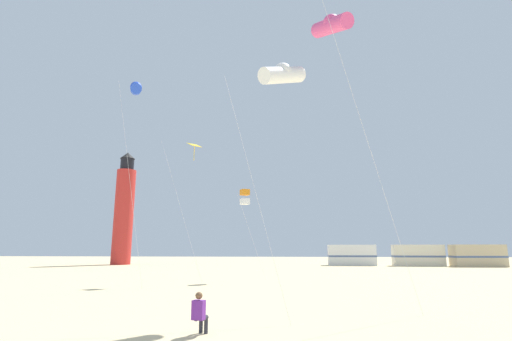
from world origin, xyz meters
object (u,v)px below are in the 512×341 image
(kite_flyer_standing, at_px, (200,312))
(rv_van_white, at_px, (352,255))
(rv_van_cream, at_px, (418,255))
(kite_tube_white, at_px, (283,74))
(lighthouse_distant, at_px, (124,211))
(kite_tube_rainbow, at_px, (331,25))
(kite_diamond_gold, at_px, (193,150))
(kite_box_orange, at_px, (245,197))
(kite_tube_blue, at_px, (136,89))
(rv_van_tan, at_px, (478,256))

(kite_flyer_standing, bearing_deg, rv_van_white, -91.16)
(rv_van_white, distance_m, rv_van_cream, 8.66)
(kite_tube_white, distance_m, lighthouse_distant, 46.67)
(kite_flyer_standing, height_order, rv_van_cream, rv_van_cream)
(rv_van_cream, bearing_deg, kite_flyer_standing, -111.34)
(kite_tube_rainbow, xyz_separation_m, kite_diamond_gold, (-9.12, 11.43, -2.61))
(kite_box_orange, xyz_separation_m, kite_diamond_gold, (-3.73, -1.41, 3.38))
(kite_tube_white, bearing_deg, kite_tube_blue, 141.10)
(kite_tube_white, bearing_deg, kite_diamond_gold, 119.91)
(kite_tube_rainbow, xyz_separation_m, lighthouse_distant, (-26.69, 39.10, -4.31))
(rv_van_cream, bearing_deg, rv_van_tan, -8.25)
(kite_tube_white, distance_m, rv_van_white, 41.66)
(kite_flyer_standing, relative_size, rv_van_cream, 0.18)
(lighthouse_distant, xyz_separation_m, rv_van_cream, (41.77, -0.76, -6.45))
(rv_van_white, bearing_deg, kite_tube_blue, -118.84)
(kite_box_orange, xyz_separation_m, lighthouse_distant, (-21.30, 26.27, 1.68))
(kite_tube_blue, xyz_separation_m, kite_tube_white, (9.94, -8.02, -3.24))
(kite_tube_white, relative_size, rv_van_tan, 1.57)
(kite_tube_rainbow, xyz_separation_m, kite_tube_white, (-2.21, -0.59, -2.56))
(kite_tube_blue, distance_m, kite_tube_white, 13.17)
(kite_diamond_gold, height_order, lighthouse_distant, lighthouse_distant)
(kite_tube_white, bearing_deg, rv_van_white, 77.73)
(kite_tube_blue, relative_size, rv_van_tan, 2.07)
(kite_tube_white, relative_size, rv_van_white, 1.58)
(kite_flyer_standing, distance_m, kite_tube_rainbow, 13.22)
(rv_van_white, bearing_deg, rv_van_tan, -7.33)
(kite_box_orange, relative_size, kite_tube_white, 0.66)
(kite_box_orange, bearing_deg, lighthouse_distant, 129.05)
(kite_tube_rainbow, height_order, rv_van_cream, kite_tube_rainbow)
(kite_box_orange, distance_m, rv_van_white, 29.41)
(kite_box_orange, bearing_deg, kite_tube_rainbow, -67.23)
(lighthouse_distant, xyz_separation_m, rv_van_tan, (48.80, -2.19, -6.45))
(rv_van_cream, xyz_separation_m, rv_van_tan, (7.03, -1.43, 0.00))
(kite_tube_blue, xyz_separation_m, rv_van_cream, (27.22, 30.92, -11.44))
(kite_box_orange, height_order, lighthouse_distant, lighthouse_distant)
(kite_tube_rainbow, xyz_separation_m, kite_box_orange, (-5.39, 12.84, -5.99))
(kite_diamond_gold, height_order, rv_van_white, kite_diamond_gold)
(kite_flyer_standing, distance_m, kite_tube_white, 10.09)
(kite_flyer_standing, bearing_deg, kite_diamond_gold, -61.14)
(rv_van_white, height_order, rv_van_tan, same)
(kite_tube_white, distance_m, kite_diamond_gold, 13.86)
(kite_diamond_gold, bearing_deg, kite_flyer_standing, -74.10)
(kite_flyer_standing, xyz_separation_m, lighthouse_distant, (-22.13, 43.68, 7.22))
(kite_flyer_standing, height_order, kite_tube_white, kite_tube_white)
(kite_diamond_gold, xyz_separation_m, rv_van_tan, (31.23, 25.49, -8.15))
(kite_flyer_standing, xyz_separation_m, rv_van_tan, (26.67, 41.49, 0.78))
(kite_diamond_gold, xyz_separation_m, rv_van_white, (15.60, 27.90, -8.15))
(lighthouse_distant, bearing_deg, kite_tube_rainbow, -55.68)
(kite_tube_blue, relative_size, lighthouse_distant, 0.81)
(kite_flyer_standing, relative_size, kite_tube_rainbow, 0.09)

